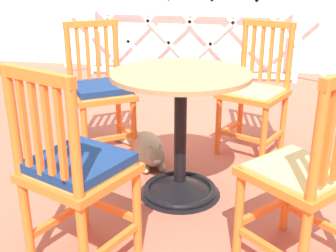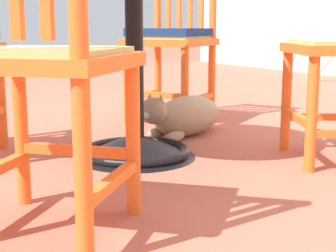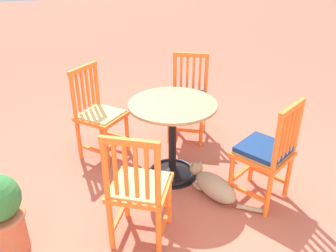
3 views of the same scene
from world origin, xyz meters
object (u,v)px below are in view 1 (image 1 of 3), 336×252
Objects in this scene: cafe_table at (180,149)px; orange_chair_tucked_in at (255,93)px; orange_chair_near_fence at (100,92)px; orange_chair_at_corner at (305,177)px; tabby_cat at (149,150)px; orange_chair_by_planter at (76,171)px.

orange_chair_tucked_in is (0.42, 0.72, 0.15)m from cafe_table.
orange_chair_at_corner is (1.25, -1.04, -0.01)m from orange_chair_near_fence.
orange_chair_tucked_in is 0.84m from tabby_cat.
tabby_cat is (-0.26, 0.37, -0.19)m from cafe_table.
orange_chair_at_corner is at bearing 9.03° from orange_chair_by_planter.
orange_chair_tucked_in is at bearing 60.00° from cafe_table.
cafe_table is 0.83× the size of orange_chair_tucked_in.
orange_chair_by_planter reaches higher than cafe_table.
orange_chair_near_fence is 1.00× the size of orange_chair_by_planter.
orange_chair_near_fence is 1.62m from orange_chair_at_corner.
orange_chair_by_planter and orange_chair_at_corner have the same top height.
orange_chair_tucked_in is 1.00× the size of orange_chair_at_corner.
orange_chair_near_fence is (-0.64, 0.51, 0.16)m from cafe_table.
orange_chair_by_planter reaches higher than tabby_cat.
cafe_table is 0.83× the size of orange_chair_near_fence.
cafe_table is at bearing 63.05° from orange_chair_by_planter.
cafe_table is 0.83× the size of orange_chair_by_planter.
orange_chair_by_planter is at bearing -116.95° from cafe_table.
orange_chair_at_corner is at bearing -45.55° from tabby_cat.
cafe_table is 0.83× the size of orange_chair_at_corner.
tabby_cat is at bearing 85.75° from orange_chair_by_planter.
orange_chair_tucked_in and orange_chair_by_planter have the same top height.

